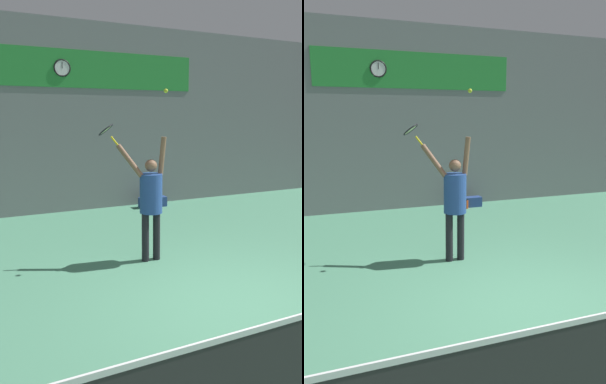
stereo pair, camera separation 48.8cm
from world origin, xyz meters
TOP-DOWN VIEW (x-y plane):
  - ground_plane at (0.00, 0.00)m, footprint 18.00×18.00m
  - back_wall at (0.00, 6.37)m, footprint 18.00×0.10m
  - sponsor_banner at (0.00, 6.31)m, footprint 5.35×0.02m
  - scoreboard_clock at (-1.03, 6.29)m, footprint 0.44×0.04m
  - tennis_player at (-0.42, 2.13)m, footprint 0.85×0.52m
  - tennis_racket at (-1.09, 2.48)m, footprint 0.38×0.39m
  - tennis_ball at (-0.18, 2.05)m, footprint 0.07×0.07m
  - water_bottle at (1.21, 5.68)m, footprint 0.09×0.09m
  - equipment_bag at (1.31, 5.87)m, footprint 0.80×0.28m

SIDE VIEW (x-z plane):
  - ground_plane at x=0.00m, z-range 0.00..0.00m
  - water_bottle at x=1.21m, z-range -0.01..0.26m
  - equipment_bag at x=1.31m, z-range 0.00..0.28m
  - tennis_player at x=-0.42m, z-range 0.05..2.26m
  - tennis_racket at x=-1.09m, z-range 2.12..2.50m
  - back_wall at x=0.00m, z-range 0.00..5.00m
  - tennis_ball at x=-0.18m, z-range 2.93..3.00m
  - sponsor_banner at x=0.00m, z-range 3.30..4.25m
  - scoreboard_clock at x=-1.03m, z-range 3.55..3.99m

